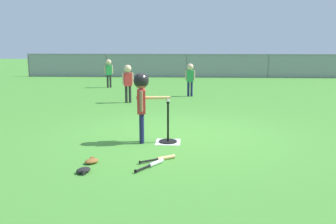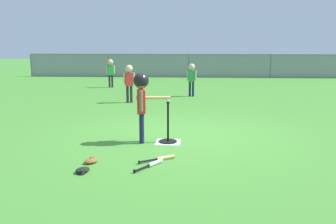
% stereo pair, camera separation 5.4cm
% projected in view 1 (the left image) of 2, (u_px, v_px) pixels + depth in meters
% --- Properties ---
extents(ground_plane, '(60.00, 60.00, 0.00)m').
position_uv_depth(ground_plane, '(182.00, 135.00, 7.27)').
color(ground_plane, '#478C33').
extents(home_plate, '(0.44, 0.44, 0.01)m').
position_uv_depth(home_plate, '(168.00, 142.00, 6.75)').
color(home_plate, white).
rests_on(home_plate, ground_plane).
extents(batting_tee, '(0.32, 0.32, 0.73)m').
position_uv_depth(batting_tee, '(168.00, 136.00, 6.73)').
color(batting_tee, black).
rests_on(batting_tee, ground_plane).
extents(baseball_on_tee, '(0.07, 0.07, 0.07)m').
position_uv_depth(baseball_on_tee, '(168.00, 100.00, 6.61)').
color(baseball_on_tee, white).
rests_on(baseball_on_tee, batting_tee).
extents(batter_child, '(0.65, 0.35, 1.25)m').
position_uv_depth(batter_child, '(142.00, 93.00, 6.56)').
color(batter_child, '#191E4C').
rests_on(batter_child, ground_plane).
extents(fielder_deep_right, '(0.32, 0.22, 1.11)m').
position_uv_depth(fielder_deep_right, '(128.00, 78.00, 10.91)').
color(fielder_deep_right, '#262626').
rests_on(fielder_deep_right, ground_plane).
extents(fielder_deep_center, '(0.31, 0.22, 1.09)m').
position_uv_depth(fielder_deep_center, '(109.00, 69.00, 14.48)').
color(fielder_deep_center, '#262626').
rests_on(fielder_deep_center, ground_plane).
extents(fielder_near_left, '(0.32, 0.21, 1.06)m').
position_uv_depth(fielder_near_left, '(190.00, 75.00, 12.18)').
color(fielder_near_left, '#191E4C').
rests_on(fielder_near_left, ground_plane).
extents(spare_bat_silver, '(0.38, 0.54, 0.06)m').
position_uv_depth(spare_bat_silver, '(153.00, 164.00, 5.46)').
color(spare_bat_silver, silver).
rests_on(spare_bat_silver, ground_plane).
extents(spare_bat_wood, '(0.53, 0.37, 0.06)m').
position_uv_depth(spare_bat_wood, '(162.00, 158.00, 5.72)').
color(spare_bat_wood, '#DBB266').
rests_on(spare_bat_wood, ground_plane).
extents(glove_by_plate, '(0.25, 0.27, 0.07)m').
position_uv_depth(glove_by_plate, '(83.00, 170.00, 5.18)').
color(glove_by_plate, black).
rests_on(glove_by_plate, ground_plane).
extents(glove_near_bats, '(0.26, 0.27, 0.07)m').
position_uv_depth(glove_near_bats, '(92.00, 161.00, 5.58)').
color(glove_near_bats, brown).
rests_on(glove_near_bats, ground_plane).
extents(outfield_fence, '(16.06, 0.06, 1.15)m').
position_uv_depth(outfield_fence, '(187.00, 65.00, 18.61)').
color(outfield_fence, slate).
rests_on(outfield_fence, ground_plane).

